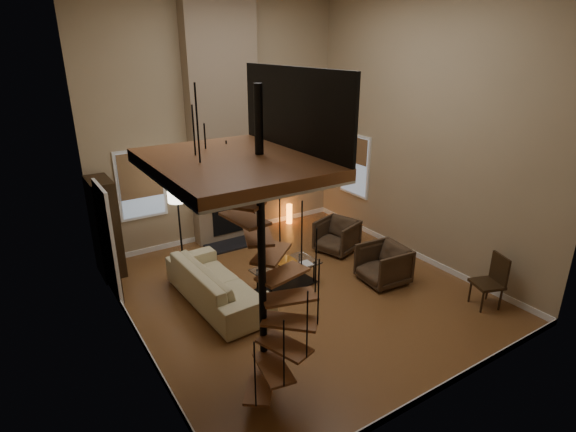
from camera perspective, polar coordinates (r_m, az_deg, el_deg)
ground at (r=8.79m, az=1.43°, el=-9.38°), size 6.00×6.50×0.01m
back_wall at (r=10.57m, az=-8.55°, el=11.57°), size 6.00×0.02×5.50m
front_wall at (r=5.50m, az=21.01°, el=1.67°), size 6.00×0.02×5.50m
left_wall at (r=6.61m, az=-20.50°, el=4.85°), size 0.02×6.50×5.50m
right_wall at (r=9.75m, az=16.59°, el=10.16°), size 0.02×6.50×5.50m
baseboard_back at (r=11.31m, az=-7.80°, el=-2.00°), size 6.00×0.02×0.12m
baseboard_front at (r=6.83m, az=17.86°, el=-20.11°), size 6.00×0.02×0.12m
baseboard_left at (r=7.75m, az=-17.85°, el=-14.57°), size 0.02×6.50×0.12m
baseboard_right at (r=10.55m, az=15.06°, el=-4.31°), size 0.02×6.50×0.12m
chimney_breast at (r=10.40m, az=-8.10°, el=11.44°), size 1.60×0.38×5.50m
hearth at (r=10.77m, az=-6.26°, el=-3.38°), size 1.50×0.60×0.04m
firebox at (r=10.80m, az=-7.06°, el=-0.28°), size 0.95×0.02×0.72m
mantel at (r=10.53m, az=-7.02°, el=2.63°), size 1.70×0.18×0.06m
mirror_frame at (r=10.36m, az=-7.36°, el=6.92°), size 0.94×0.10×0.94m
mirror_disc at (r=10.37m, az=-7.38°, el=6.93°), size 0.80×0.01×0.80m
vase_left at (r=10.31m, az=-9.90°, el=2.96°), size 0.24×0.24×0.25m
vase_right at (r=10.78m, az=-4.28°, el=3.92°), size 0.20×0.20×0.21m
window_back at (r=10.18m, az=-17.91°, el=3.89°), size 1.02×0.06×1.52m
window_right at (r=11.35m, az=8.35°, el=6.42°), size 0.06×1.02×1.52m
entry_door at (r=8.85m, az=-21.53°, el=-3.09°), size 0.10×1.05×2.16m
loft at (r=5.14m, az=-6.00°, el=7.33°), size 1.70×2.20×1.09m
spiral_stair at (r=5.77m, az=-3.16°, el=-6.44°), size 1.47×1.47×4.06m
hutch at (r=9.81m, az=-21.87°, el=-1.43°), size 0.43×0.91×2.04m
sofa at (r=8.37m, az=-8.97°, el=-8.19°), size 1.08×2.52×0.72m
armchair_near at (r=10.35m, az=6.35°, el=-2.41°), size 1.04×1.03×0.76m
armchair_far at (r=9.20m, az=12.21°, el=-5.89°), size 0.93×0.91×0.78m
coffee_table at (r=8.79m, az=-0.24°, el=-7.23°), size 1.36×0.79×0.48m
bowl at (r=8.73m, az=-0.41°, el=-5.86°), size 0.42×0.42×0.10m
book at (r=8.77m, az=2.23°, el=-6.00°), size 0.19×0.25×0.02m
floor_lamp at (r=9.52m, az=-13.65°, el=1.86°), size 0.39×0.39×1.70m
accent_lamp at (r=11.82m, az=0.16°, el=0.24°), size 0.15×0.15×0.53m
side_chair at (r=8.86m, az=24.16°, el=-7.22°), size 0.60×0.60×0.99m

